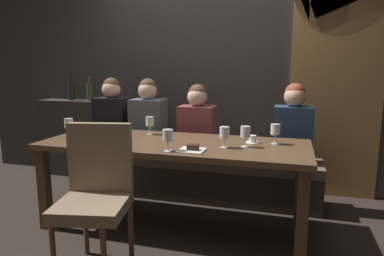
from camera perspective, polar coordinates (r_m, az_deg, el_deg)
The scene contains 22 objects.
ground at distance 3.10m, azimuth -2.89°, elevation -15.78°, with size 9.00×9.00×0.00m, color black.
back_wall_tiled at distance 3.97m, azimuth 2.78°, elevation 12.17°, with size 6.00×0.12×3.00m, color #383330.
arched_door at distance 3.81m, azimuth 22.93°, elevation 9.46°, with size 0.90×0.05×2.55m.
back_counter at distance 4.52m, azimuth -17.40°, elevation -1.62°, with size 1.10×0.28×0.95m, color #2F2B29.
dining_table at distance 2.88m, azimuth -3.00°, elevation -4.02°, with size 2.20×0.84×0.74m.
banquette_bench at distance 3.64m, azimuth 0.70°, elevation -7.93°, with size 2.50×0.44×0.45m.
chair_near_side at distance 2.41m, azimuth -15.69°, elevation -9.56°, with size 0.52×0.52×0.98m.
diner_redhead at distance 3.89m, azimuth -13.08°, elevation 1.99°, with size 0.36×0.24×0.79m.
diner_bearded at distance 3.69m, azimuth -7.28°, elevation 1.72°, with size 0.36×0.24×0.79m.
diner_far_end at distance 3.48m, azimuth 0.87°, elevation 0.88°, with size 0.36×0.24×0.74m.
diner_near_end at distance 3.40m, azimuth 16.47°, elevation 0.42°, with size 0.36×0.24×0.76m.
wine_bottle_dark_red at distance 4.54m, azimuth -19.44°, elevation 5.91°, with size 0.08×0.08×0.33m.
wine_bottle_pale_label at distance 4.39m, azimuth -16.57°, elevation 5.95°, with size 0.08×0.08×0.33m.
wine_glass_center_front at distance 3.19m, azimuth -7.00°, elevation 0.96°, with size 0.08×0.08×0.16m.
wine_glass_far_right at distance 2.84m, azimuth 13.68°, elevation -0.37°, with size 0.08×0.08×0.16m.
wine_glass_near_left at distance 2.52m, azimuth -4.03°, elevation -1.38°, with size 0.08×0.08×0.16m.
wine_glass_end_right at distance 2.64m, azimuth 5.42°, elevation -0.89°, with size 0.08×0.08×0.16m.
wine_glass_far_left at distance 3.25m, azimuth -19.77°, elevation 0.61°, with size 0.08×0.08×0.16m.
wine_glass_near_right at distance 2.69m, azimuth 8.86°, elevation -0.70°, with size 0.08×0.08×0.16m.
espresso_cup at distance 2.85m, azimuth 10.03°, elevation -1.95°, with size 0.12×0.12×0.06m.
dessert_plate at distance 2.54m, azimuth 0.03°, elevation -3.54°, with size 0.19×0.19×0.05m.
folded_napkin at distance 3.13m, azimuth -16.20°, elevation -1.55°, with size 0.11×0.10×0.01m, color silver.
Camera 1 is at (0.92, -2.64, 1.35)m, focal length 32.12 mm.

